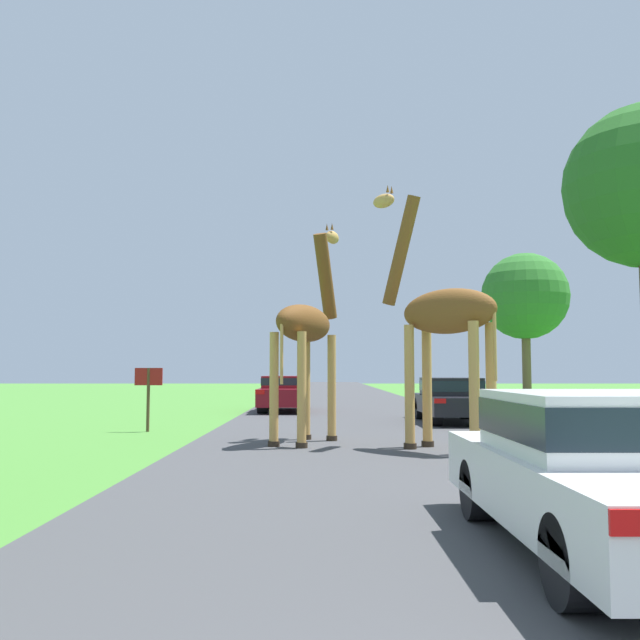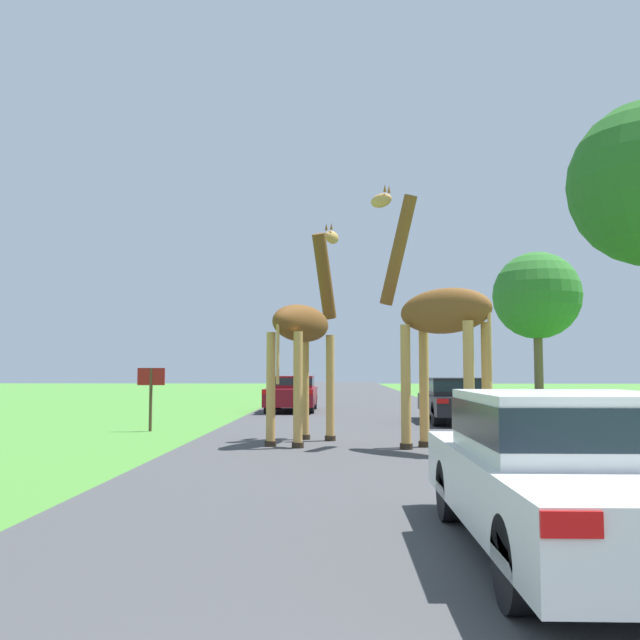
{
  "view_description": "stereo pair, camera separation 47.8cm",
  "coord_description": "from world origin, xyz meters",
  "px_view_note": "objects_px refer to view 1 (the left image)",
  "views": [
    {
      "loc": [
        -1.08,
        -0.33,
        1.54
      ],
      "look_at": [
        -1.02,
        14.11,
        2.62
      ],
      "focal_mm": 38.0,
      "sensor_mm": 36.0,
      "label": 1
    },
    {
      "loc": [
        -0.6,
        -0.32,
        1.54
      ],
      "look_at": [
        -1.02,
        14.11,
        2.62
      ],
      "focal_mm": 38.0,
      "sensor_mm": 36.0,
      "label": 2
    }
  ],
  "objects_px": {
    "giraffe_companion": "(440,320)",
    "car_queue_right": "(448,398)",
    "tree_right_cluster": "(522,297)",
    "sign_post": "(146,387)",
    "car_queue_left": "(282,392)",
    "giraffe_near_road": "(305,329)",
    "car_lead_maroon": "(600,467)"
  },
  "relations": [
    {
      "from": "giraffe_companion",
      "to": "sign_post",
      "type": "relative_size",
      "value": 3.41
    },
    {
      "from": "giraffe_companion",
      "to": "tree_right_cluster",
      "type": "bearing_deg",
      "value": 24.51
    },
    {
      "from": "giraffe_near_road",
      "to": "car_lead_maroon",
      "type": "distance_m",
      "value": 9.33
    },
    {
      "from": "giraffe_companion",
      "to": "car_lead_maroon",
      "type": "xyz_separation_m",
      "value": [
        -0.01,
        -7.41,
        -1.8
      ]
    },
    {
      "from": "car_lead_maroon",
      "to": "car_queue_left",
      "type": "bearing_deg",
      "value": 100.61
    },
    {
      "from": "car_queue_right",
      "to": "sign_post",
      "type": "relative_size",
      "value": 2.78
    },
    {
      "from": "car_lead_maroon",
      "to": "car_queue_right",
      "type": "relative_size",
      "value": 0.99
    },
    {
      "from": "tree_right_cluster",
      "to": "giraffe_companion",
      "type": "bearing_deg",
      "value": -111.24
    },
    {
      "from": "car_lead_maroon",
      "to": "sign_post",
      "type": "distance_m",
      "value": 13.25
    },
    {
      "from": "giraffe_near_road",
      "to": "sign_post",
      "type": "bearing_deg",
      "value": 171.4
    },
    {
      "from": "giraffe_near_road",
      "to": "car_queue_left",
      "type": "distance_m",
      "value": 11.4
    },
    {
      "from": "giraffe_companion",
      "to": "sign_post",
      "type": "height_order",
      "value": "giraffe_companion"
    },
    {
      "from": "car_queue_right",
      "to": "car_queue_left",
      "type": "relative_size",
      "value": 0.98
    },
    {
      "from": "car_queue_left",
      "to": "tree_right_cluster",
      "type": "height_order",
      "value": "tree_right_cluster"
    },
    {
      "from": "giraffe_near_road",
      "to": "giraffe_companion",
      "type": "height_order",
      "value": "giraffe_companion"
    },
    {
      "from": "giraffe_companion",
      "to": "tree_right_cluster",
      "type": "relative_size",
      "value": 0.76
    },
    {
      "from": "giraffe_companion",
      "to": "tree_right_cluster",
      "type": "distance_m",
      "value": 21.06
    },
    {
      "from": "giraffe_companion",
      "to": "car_queue_left",
      "type": "relative_size",
      "value": 1.21
    },
    {
      "from": "car_queue_right",
      "to": "car_lead_maroon",
      "type": "bearing_deg",
      "value": -95.98
    },
    {
      "from": "car_queue_right",
      "to": "tree_right_cluster",
      "type": "distance_m",
      "value": 14.43
    },
    {
      "from": "giraffe_companion",
      "to": "car_queue_left",
      "type": "distance_m",
      "value": 13.26
    },
    {
      "from": "car_queue_right",
      "to": "sign_post",
      "type": "distance_m",
      "value": 8.85
    },
    {
      "from": "giraffe_companion",
      "to": "car_queue_left",
      "type": "xyz_separation_m",
      "value": [
        -3.75,
        12.58,
        -1.82
      ]
    },
    {
      "from": "tree_right_cluster",
      "to": "sign_post",
      "type": "relative_size",
      "value": 4.51
    },
    {
      "from": "sign_post",
      "to": "car_queue_left",
      "type": "bearing_deg",
      "value": 70.76
    },
    {
      "from": "tree_right_cluster",
      "to": "giraffe_near_road",
      "type": "bearing_deg",
      "value": -119.52
    },
    {
      "from": "car_lead_maroon",
      "to": "tree_right_cluster",
      "type": "distance_m",
      "value": 28.28
    },
    {
      "from": "car_queue_right",
      "to": "tree_right_cluster",
      "type": "xyz_separation_m",
      "value": [
        6.06,
        12.33,
        4.4
      ]
    },
    {
      "from": "car_lead_maroon",
      "to": "car_queue_right",
      "type": "height_order",
      "value": "car_lead_maroon"
    },
    {
      "from": "giraffe_companion",
      "to": "car_queue_right",
      "type": "bearing_deg",
      "value": 33.78
    },
    {
      "from": "giraffe_near_road",
      "to": "tree_right_cluster",
      "type": "relative_size",
      "value": 0.69
    },
    {
      "from": "car_queue_right",
      "to": "car_queue_left",
      "type": "bearing_deg",
      "value": 134.09
    }
  ]
}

